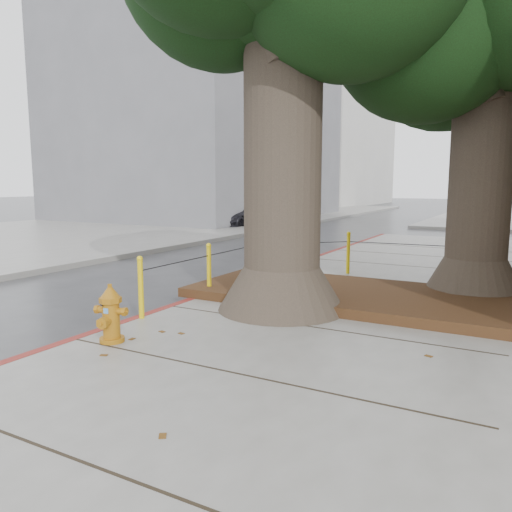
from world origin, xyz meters
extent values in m
plane|color=#28282B|center=(0.00, 0.00, 0.00)|extent=(140.00, 140.00, 0.00)
cube|color=slate|center=(-14.00, 10.00, 0.07)|extent=(14.00, 60.00, 0.15)
cube|color=maroon|center=(-2.00, 2.50, 0.07)|extent=(0.14, 26.00, 0.16)
cube|color=black|center=(0.90, 3.90, 0.23)|extent=(6.40, 2.60, 0.16)
cube|color=slate|center=(-15.00, 22.00, 6.00)|extent=(12.00, 16.00, 12.00)
cube|color=silver|center=(-17.00, 45.00, 7.50)|extent=(12.00, 18.00, 15.00)
cone|color=#4C3F33|center=(-0.30, 2.70, 0.50)|extent=(2.04, 2.04, 0.70)
cylinder|color=#4C3F33|center=(-0.30, 2.70, 2.53)|extent=(1.20, 1.20, 4.22)
cone|color=#4C3F33|center=(2.30, 5.20, 0.50)|extent=(1.77, 1.77, 0.70)
cylinder|color=#4C3F33|center=(2.30, 5.20, 2.32)|extent=(1.04, 1.04, 3.84)
cylinder|color=yellow|center=(-1.90, 1.20, 0.60)|extent=(0.08, 0.08, 0.90)
sphere|color=yellow|center=(-1.90, 1.20, 1.05)|extent=(0.09, 0.09, 0.09)
cylinder|color=yellow|center=(-1.90, 3.00, 0.60)|extent=(0.08, 0.08, 0.90)
sphere|color=yellow|center=(-1.90, 3.00, 1.05)|extent=(0.09, 0.09, 0.09)
cylinder|color=yellow|center=(-1.90, 4.80, 0.60)|extent=(0.08, 0.08, 0.90)
sphere|color=yellow|center=(-1.90, 4.80, 1.05)|extent=(0.09, 0.09, 0.09)
cylinder|color=yellow|center=(-0.40, 6.30, 0.60)|extent=(0.08, 0.08, 0.90)
sphere|color=yellow|center=(-0.40, 6.30, 1.05)|extent=(0.09, 0.09, 0.09)
cylinder|color=yellow|center=(1.80, 6.50, 0.60)|extent=(0.08, 0.08, 0.90)
sphere|color=yellow|center=(1.80, 6.50, 1.05)|extent=(0.09, 0.09, 0.09)
cylinder|color=black|center=(-1.90, 2.10, 0.87)|extent=(0.02, 1.80, 0.02)
cylinder|color=black|center=(-1.90, 3.90, 0.87)|extent=(0.02, 1.80, 0.02)
cylinder|color=black|center=(-1.15, 5.55, 0.87)|extent=(1.51, 1.51, 0.02)
cylinder|color=black|center=(0.70, 6.40, 0.87)|extent=(2.20, 0.22, 0.02)
cylinder|color=#B26E12|center=(-1.46, 0.15, 0.18)|extent=(0.37, 0.37, 0.06)
cylinder|color=#B26E12|center=(-1.46, 0.15, 0.44)|extent=(0.25, 0.25, 0.49)
cylinder|color=#B26E12|center=(-1.46, 0.15, 0.70)|extent=(0.33, 0.33, 0.07)
cone|color=#B26E12|center=(-1.46, 0.15, 0.79)|extent=(0.31, 0.31, 0.14)
cylinder|color=#B26E12|center=(-1.46, 0.15, 0.88)|extent=(0.06, 0.06, 0.05)
cylinder|color=#B26E12|center=(-1.59, 0.13, 0.56)|extent=(0.15, 0.11, 0.09)
cylinder|color=#B26E12|center=(-1.34, 0.18, 0.56)|extent=(0.15, 0.11, 0.09)
cylinder|color=#B26E12|center=(-1.44, 0.04, 0.44)|extent=(0.15, 0.16, 0.13)
cube|color=#5999D8|center=(-1.44, 0.05, 0.58)|extent=(0.07, 0.02, 0.07)
imported|color=black|center=(-9.47, 17.18, 0.62)|extent=(2.00, 4.39, 1.25)
camera|label=1|loc=(3.10, -4.33, 2.15)|focal=35.00mm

